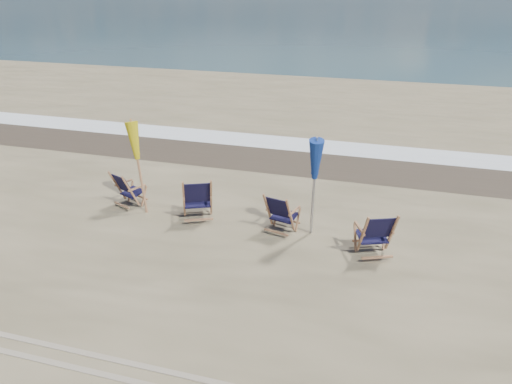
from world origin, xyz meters
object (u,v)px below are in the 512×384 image
beach_chair_3 (392,235)px  umbrella_blue (315,161)px  umbrella_yellow (137,146)px  beach_chair_1 (211,199)px  beach_chair_2 (290,217)px  beach_chair_0 (131,193)px

beach_chair_3 → umbrella_blue: 2.04m
beach_chair_3 → umbrella_yellow: size_ratio=0.49×
beach_chair_1 → umbrella_yellow: umbrella_yellow is taller
beach_chair_3 → umbrella_yellow: (-5.67, 0.63, 1.06)m
umbrella_yellow → umbrella_blue: umbrella_blue is taller
beach_chair_3 → beach_chair_2: bearing=-30.8°
beach_chair_1 → umbrella_yellow: bearing=-27.9°
beach_chair_3 → umbrella_yellow: umbrella_yellow is taller
beach_chair_2 → umbrella_blue: 1.32m
umbrella_blue → umbrella_yellow: bearing=176.5°
umbrella_yellow → umbrella_blue: size_ratio=0.94×
beach_chair_1 → beach_chair_2: 1.87m
umbrella_blue → beach_chair_2: bearing=-167.1°
beach_chair_2 → beach_chair_3: 2.07m
beach_chair_0 → umbrella_yellow: size_ratio=0.44×
beach_chair_1 → umbrella_yellow: 2.05m
beach_chair_3 → umbrella_yellow: 5.80m
beach_chair_3 → umbrella_blue: bearing=-36.3°
beach_chair_2 → umbrella_yellow: size_ratio=0.45×
beach_chair_0 → beach_chair_3: size_ratio=0.89×
umbrella_yellow → beach_chair_0: bearing=-151.7°
beach_chair_1 → beach_chair_2: beach_chair_1 is taller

